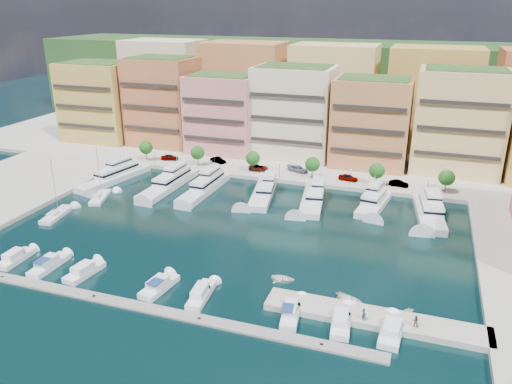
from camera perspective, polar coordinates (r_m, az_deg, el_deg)
ground at (r=100.95m, az=-2.37°, el=-4.42°), size 400.00×400.00×0.00m
north_quay at (r=156.72m, az=5.88°, el=4.80°), size 220.00×64.00×2.00m
hillside at (r=202.40m, az=9.08°, el=8.32°), size 240.00×40.00×58.00m
south_pontoon at (r=78.79m, az=-12.59°, el=-12.87°), size 72.00×2.20×0.35m
finger_pier at (r=76.33m, az=13.33°, el=-14.16°), size 32.00×5.00×2.00m
apartment_0 at (r=170.28m, az=-17.45°, el=9.85°), size 22.00×16.50×24.80m
apartment_1 at (r=159.95m, az=-10.56°, el=10.15°), size 20.00×16.50×26.80m
apartment_2 at (r=149.47m, az=-3.75°, el=8.94°), size 20.00×15.50×22.80m
apartment_3 at (r=144.43m, az=4.37°, el=9.11°), size 22.00×16.50×25.80m
apartment_4 at (r=138.91m, az=13.02°, el=7.74°), size 20.00×15.50×23.80m
apartment_5 at (r=140.13m, az=22.19°, el=7.48°), size 22.00×16.50×26.80m
backblock_0 at (r=183.92m, az=-10.29°, el=12.07°), size 26.00×18.00×30.00m
backblock_1 at (r=171.50m, az=-1.28°, el=11.77°), size 26.00×18.00×30.00m
backblock_2 at (r=163.70m, az=8.82°, el=11.10°), size 26.00×18.00×30.00m
backblock_3 at (r=161.19m, az=19.50°, el=10.02°), size 26.00×18.00×30.00m
tree_0 at (r=144.57m, az=-12.47°, el=4.99°), size 3.80×3.80×5.65m
tree_1 at (r=137.12m, az=-6.71°, el=4.48°), size 3.80×3.80×5.65m
tree_2 at (r=131.21m, az=-0.36°, el=3.87°), size 3.80×3.80×5.65m
tree_3 at (r=127.05m, az=6.47°, el=3.16°), size 3.80×3.80×5.65m
tree_4 at (r=124.82m, az=13.65°, el=2.37°), size 3.80×3.80×5.65m
tree_5 at (r=124.62m, az=20.96°, el=1.52°), size 3.80×3.80×5.65m
lamppost_0 at (r=140.93m, az=-11.52°, el=4.26°), size 0.30×0.30×4.20m
lamppost_1 at (r=132.96m, az=-4.77°, el=3.62°), size 0.30×0.30×4.20m
lamppost_2 at (r=127.07m, az=2.70°, el=2.84°), size 0.30×0.30×4.20m
lamppost_3 at (r=123.54m, az=10.74°, el=1.96°), size 0.30×0.30×4.20m
lamppost_4 at (r=122.58m, az=19.06°, el=1.00°), size 0.30×0.30×4.20m
yacht_0 at (r=133.81m, az=-15.71°, el=1.82°), size 8.87×23.22×7.30m
yacht_1 at (r=125.81m, az=-9.81°, el=1.05°), size 5.63×23.05×7.30m
yacht_2 at (r=122.11m, az=-5.79°, el=0.69°), size 4.99×22.06×7.30m
yacht_3 at (r=118.20m, az=0.90°, el=0.11°), size 7.66×19.63×7.30m
yacht_4 at (r=115.18m, az=6.55°, el=-0.66°), size 7.37×19.92×7.30m
yacht_5 at (r=114.97m, az=13.33°, el=-1.09°), size 6.67×16.14×7.30m
yacht_6 at (r=113.29m, az=19.19°, el=-2.06°), size 7.48×19.44×7.30m
cruiser_0 at (r=98.96m, az=-25.78°, el=-6.85°), size 2.84×7.43×2.55m
cruiser_1 at (r=94.26m, az=-22.60°, el=-7.70°), size 2.65×8.34×2.66m
cruiser_2 at (r=89.94m, az=-19.04°, el=-8.63°), size 3.67×7.79×2.55m
cruiser_4 at (r=82.62m, az=-11.04°, el=-10.55°), size 3.71×7.97×2.66m
cruiser_5 at (r=79.58m, az=-6.30°, el=-11.60°), size 3.12×8.37×2.55m
cruiser_7 at (r=75.34m, az=4.04°, el=-13.56°), size 3.41×8.31×2.66m
cruiser_8 at (r=74.23m, az=9.71°, el=-14.45°), size 3.35×7.84×2.55m
cruiser_9 at (r=73.82m, az=15.21°, el=-15.18°), size 3.22×7.52×2.55m
sailboat_1 at (r=115.44m, az=-21.82°, el=-2.47°), size 4.32×9.91×13.20m
sailboat_2 at (r=122.16m, az=-17.39°, el=-0.63°), size 5.51×9.62×13.20m
tender_2 at (r=79.30m, az=10.78°, el=-12.09°), size 5.02×4.21×0.89m
tender_0 at (r=83.59m, az=3.09°, el=-9.87°), size 4.12×3.05×0.82m
tender_1 at (r=80.76m, az=9.64°, el=-11.35°), size 1.74×1.53×0.87m
tender_3 at (r=79.28m, az=17.10°, el=-12.76°), size 1.98×1.87×0.82m
car_0 at (r=144.28m, az=-9.83°, el=3.94°), size 5.24×3.36×1.66m
car_1 at (r=139.97m, az=-4.35°, el=3.64°), size 5.11×3.26×1.59m
car_2 at (r=133.31m, az=0.28°, el=2.80°), size 5.84×3.75×1.50m
car_3 at (r=132.59m, az=4.79°, el=2.66°), size 6.16×3.85×1.66m
car_4 at (r=127.56m, az=10.50°, el=1.63°), size 5.15×2.64×1.68m
car_5 at (r=126.44m, az=15.99°, el=0.95°), size 4.79×2.13×1.53m
person_0 at (r=73.86m, az=12.21°, el=-13.50°), size 0.85×0.82×1.96m
person_1 at (r=74.43m, az=17.76°, el=-13.86°), size 0.90×0.71×1.84m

